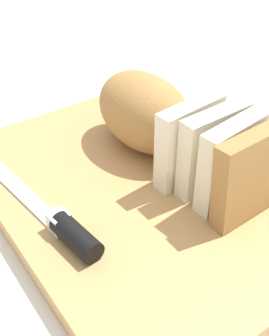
% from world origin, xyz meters
% --- Properties ---
extents(ground_plane, '(3.00, 3.00, 0.00)m').
position_xyz_m(ground_plane, '(0.00, 0.00, 0.00)').
color(ground_plane, silver).
extents(cutting_board, '(0.44, 0.30, 0.03)m').
position_xyz_m(cutting_board, '(0.00, 0.00, 0.01)').
color(cutting_board, tan).
rests_on(cutting_board, ground_plane).
extents(bread_loaf, '(0.27, 0.11, 0.10)m').
position_xyz_m(bread_loaf, '(-0.02, 0.07, 0.08)').
color(bread_loaf, '#A8753D').
rests_on(bread_loaf, cutting_board).
extents(bread_knife, '(0.29, 0.05, 0.02)m').
position_xyz_m(bread_knife, '(0.00, -0.10, 0.04)').
color(bread_knife, silver).
rests_on(bread_knife, cutting_board).
extents(crumb_near_knife, '(0.00, 0.00, 0.00)m').
position_xyz_m(crumb_near_knife, '(0.03, 0.03, 0.03)').
color(crumb_near_knife, tan).
rests_on(crumb_near_knife, cutting_board).
extents(crumb_near_loaf, '(0.00, 0.00, 0.00)m').
position_xyz_m(crumb_near_loaf, '(0.05, 0.04, 0.03)').
color(crumb_near_loaf, tan).
rests_on(crumb_near_loaf, cutting_board).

